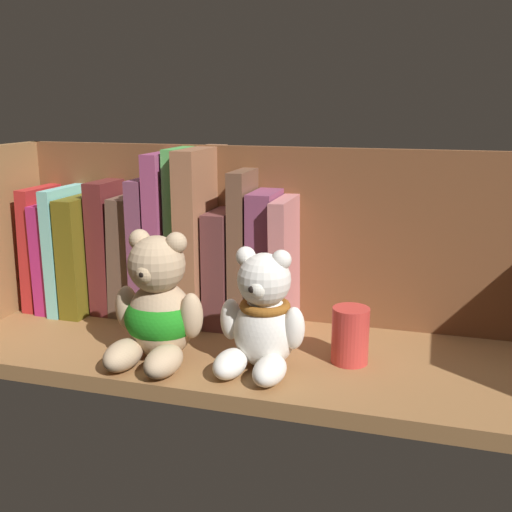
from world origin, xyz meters
TOP-DOWN VIEW (x-y plane):
  - shelf_board at (0.00, 0.00)cm, footprint 81.46×24.78cm
  - shelf_back_panel at (0.00, 12.99)cm, footprint 83.86×1.20cm
  - book_0 at (-38.26, 9.95)cm, footprint 2.50×12.51cm
  - book_1 at (-35.90, 9.95)cm, footprint 2.12×13.46cm
  - book_2 at (-33.66, 9.95)cm, footprint 1.71×14.52cm
  - book_3 at (-30.96, 9.95)cm, footprint 3.05×14.43cm
  - book_4 at (-27.66, 9.95)cm, footprint 2.97×9.10cm
  - book_5 at (-24.11, 9.95)cm, footprint 4.14×9.23cm
  - book_6 at (-20.87, 9.95)cm, footprint 2.30×11.62cm
  - book_7 at (-18.26, 9.95)cm, footprint 2.27×11.87cm
  - book_8 at (-15.84, 9.95)cm, footprint 1.92×9.86cm
  - book_9 at (-13.05, 9.95)cm, footprint 3.00×14.05cm
  - book_10 at (-9.65, 9.95)cm, footprint 3.17×11.19cm
  - book_11 at (-6.64, 9.95)cm, footprint 2.20×10.35cm
  - book_12 at (-3.56, 9.95)cm, footprint 3.31×10.41cm
  - book_13 at (-0.54, 9.95)cm, footprint 2.43×13.56cm
  - teddy_bear_larger at (-12.85, -5.55)cm, footprint 11.58×12.11cm
  - teddy_bear_smaller at (-0.29, -4.68)cm, footprint 10.57×10.83cm
  - pillar_candle at (9.48, -0.43)cm, footprint 4.45×4.45cm

SIDE VIEW (x-z plane):
  - shelf_board at x=0.00cm, z-range 0.00..2.00cm
  - pillar_candle at x=9.48cm, z-range 2.00..8.84cm
  - teddy_bear_smaller at x=-0.29cm, z-range 0.95..15.31cm
  - teddy_bear_larger at x=-12.85cm, z-range 0.30..16.15cm
  - book_10 at x=-9.65cm, z-range 2.00..18.05cm
  - book_1 at x=-35.90cm, z-range 2.00..18.13cm
  - book_3 at x=-30.96cm, z-range 2.00..19.22cm
  - book_5 at x=-24.11cm, z-range 1.94..19.35cm
  - book_13 at x=-0.54cm, z-range 1.98..20.26cm
  - book_0 at x=-38.26cm, z-range 1.97..20.27cm
  - book_2 at x=-33.66cm, z-range 2.00..20.45cm
  - book_12 at x=-3.56cm, z-range 2.00..20.93cm
  - book_4 at x=-27.66cm, z-range 2.00..21.41cm
  - book_6 at x=-20.87cm, z-range 2.00..22.12cm
  - book_11 at x=-6.64cm, z-range 2.00..23.61cm
  - shelf_back_panel at x=0.00cm, z-range 0.00..26.52cm
  - book_7 at x=-18.26cm, z-range 2.00..25.73cm
  - book_8 at x=-15.84cm, z-range 2.00..26.37cm
  - book_9 at x=-13.05cm, z-range 2.00..26.38cm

